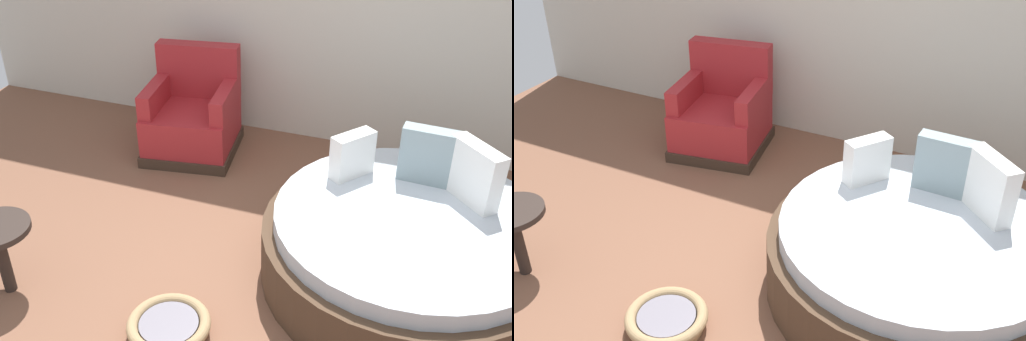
% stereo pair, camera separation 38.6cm
% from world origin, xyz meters
% --- Properties ---
extents(ground_plane, '(8.00, 8.00, 0.02)m').
position_xyz_m(ground_plane, '(0.00, 0.00, -0.01)').
color(ground_plane, brown).
extents(round_daybed, '(1.95, 1.95, 0.92)m').
position_xyz_m(round_daybed, '(0.81, 0.65, 0.26)').
color(round_daybed, '#473323').
rests_on(round_daybed, ground_plane).
extents(red_armchair, '(0.92, 0.92, 0.94)m').
position_xyz_m(red_armchair, '(-1.31, 1.79, 0.33)').
color(red_armchair, '#38281E').
rests_on(red_armchair, ground_plane).
extents(pet_basket, '(0.51, 0.51, 0.13)m').
position_xyz_m(pet_basket, '(-0.44, -0.40, 0.07)').
color(pet_basket, '#9E7F56').
rests_on(pet_basket, ground_plane).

